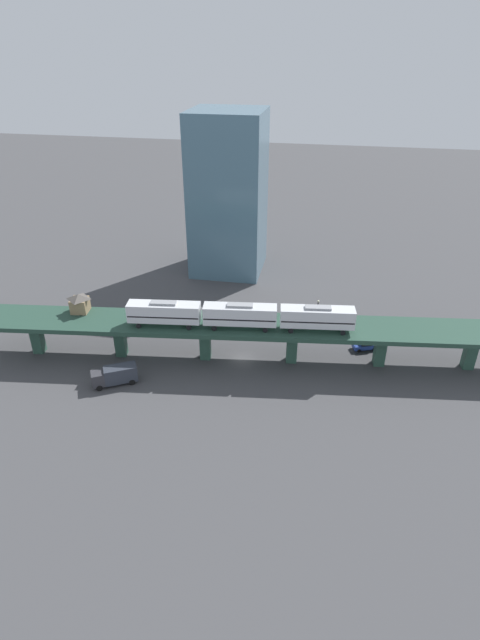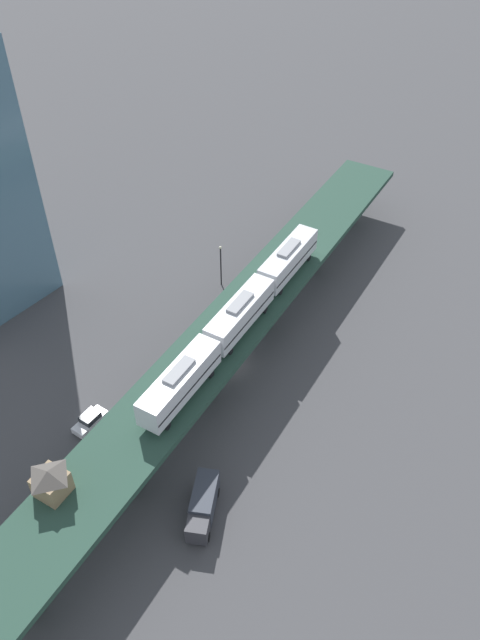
{
  "view_description": "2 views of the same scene",
  "coord_description": "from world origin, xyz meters",
  "views": [
    {
      "loc": [
        -71.46,
        -12.87,
        49.66
      ],
      "look_at": [
        -1.43,
        0.19,
        8.68
      ],
      "focal_mm": 28.0,
      "sensor_mm": 36.0,
      "label": 1
    },
    {
      "loc": [
        -34.74,
        44.3,
        58.75
      ],
      "look_at": [
        -1.43,
        0.19,
        8.68
      ],
      "focal_mm": 35.0,
      "sensor_mm": 36.0,
      "label": 2
    }
  ],
  "objects": [
    {
      "name": "elevated_viaduct",
      "position": [
        0.02,
        -0.17,
        6.18
      ],
      "size": [
        19.27,
        92.35,
        7.18
      ],
      "color": "#244135",
      "rests_on": "ground"
    },
    {
      "name": "delivery_truck",
      "position": [
        -10.84,
        18.98,
        1.76
      ],
      "size": [
        5.4,
        7.4,
        3.2
      ],
      "color": "#333338",
      "rests_on": "ground"
    },
    {
      "name": "street_car_blue",
      "position": [
        7.16,
        -21.26,
        0.94
      ],
      "size": [
        3.22,
        4.75,
        1.89
      ],
      "color": "#233D93",
      "rests_on": "ground"
    },
    {
      "name": "signal_hut",
      "position": [
        -1.03,
        28.78,
        8.98
      ],
      "size": [
        3.58,
        3.58,
        3.4
      ],
      "color": "#8C7251",
      "rests_on": "elevated_viaduct"
    },
    {
      "name": "ground_plane",
      "position": [
        0.0,
        0.0,
        0.0
      ],
      "size": [
        400.0,
        400.0,
        0.0
      ],
      "primitive_type": "plane",
      "color": "#424244"
    },
    {
      "name": "subway_train",
      "position": [
        -1.43,
        0.19,
        9.72
      ],
      "size": [
        7.21,
        37.27,
        4.45
      ],
      "color": "silver",
      "rests_on": "elevated_viaduct"
    },
    {
      "name": "street_car_white",
      "position": [
        7.17,
        18.0,
        0.94
      ],
      "size": [
        2.15,
        4.5,
        1.89
      ],
      "color": "silver",
      "rests_on": "ground"
    },
    {
      "name": "office_tower",
      "position": [
        38.21,
        10.29,
        18.0
      ],
      "size": [
        16.0,
        16.0,
        36.0
      ],
      "color": "slate",
      "rests_on": "ground"
    },
    {
      "name": "street_lamp",
      "position": [
        11.39,
        -12.15,
        4.11
      ],
      "size": [
        0.44,
        0.44,
        6.94
      ],
      "color": "black",
      "rests_on": "ground"
    }
  ]
}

